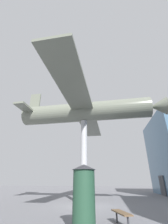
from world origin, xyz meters
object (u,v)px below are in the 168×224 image
(suspended_airplane, at_px, (87,112))
(plaza_bench, at_px, (122,214))
(support_pylon_central, at_px, (84,159))
(visitor_person, at_px, (78,187))
(info_kiosk, at_px, (84,195))

(suspended_airplane, distance_m, plaza_bench, 9.25)
(support_pylon_central, relative_size, visitor_person, 3.66)
(suspended_airplane, distance_m, visitor_person, 7.57)
(visitor_person, distance_m, plaza_bench, 9.13)
(visitor_person, xyz_separation_m, info_kiosk, (9.66, 2.10, 0.11))
(support_pylon_central, xyz_separation_m, info_kiosk, (6.45, 0.98, -2.22))
(info_kiosk, bearing_deg, support_pylon_central, -171.34)
(support_pylon_central, distance_m, suspended_airplane, 4.38)
(support_pylon_central, height_order, suspended_airplane, suspended_airplane)
(suspended_airplane, xyz_separation_m, plaza_bench, (5.16, 2.14, -7.37))
(plaza_bench, bearing_deg, visitor_person, -156.99)
(support_pylon_central, distance_m, info_kiosk, 6.89)
(support_pylon_central, height_order, plaza_bench, support_pylon_central)
(suspended_airplane, relative_size, plaza_bench, 11.55)
(suspended_airplane, xyz_separation_m, visitor_person, (-3.22, -1.42, -6.70))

